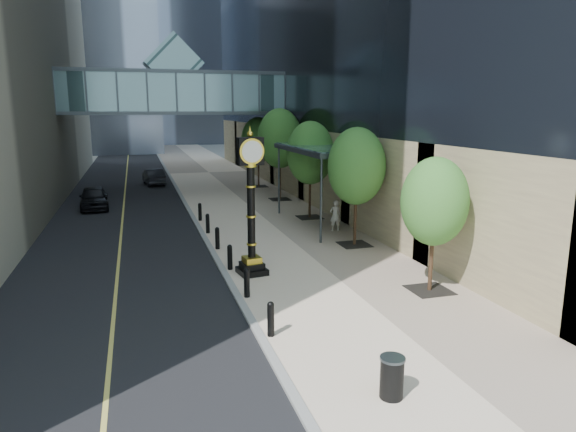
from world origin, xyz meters
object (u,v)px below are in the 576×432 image
object	(u,v)px
car_near	(94,198)
street_clock	(251,214)
trash_bin	(392,379)
car_far	(154,177)
pedestrian	(335,216)

from	to	relation	value
car_near	street_clock	bearing A→B (deg)	-70.92
trash_bin	car_near	distance (m)	26.77
street_clock	car_far	world-z (taller)	street_clock
street_clock	car_near	bearing A→B (deg)	104.45
street_clock	trash_bin	world-z (taller)	street_clock
street_clock	trash_bin	size ratio (longest dim) A/B	6.09
street_clock	car_far	bearing A→B (deg)	87.50
trash_bin	car_near	world-z (taller)	car_near
street_clock	pedestrian	xyz separation A→B (m)	(5.77, 5.83, -1.56)
pedestrian	car_near	world-z (taller)	pedestrian
pedestrian	car_far	xyz separation A→B (m)	(-8.44, 20.48, -0.17)
car_far	pedestrian	bearing A→B (deg)	105.93
trash_bin	car_near	bearing A→B (deg)	107.01
street_clock	pedestrian	world-z (taller)	street_clock
pedestrian	car_near	bearing A→B (deg)	-34.07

